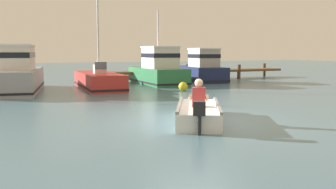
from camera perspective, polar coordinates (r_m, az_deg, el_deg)
name	(u,v)px	position (r m, az deg, el deg)	size (l,w,h in m)	color
ground_plane	(196,120)	(10.72, 4.11, -3.84)	(120.00, 120.00, 0.00)	slate
wooden_dock	(192,71)	(26.43, 3.62, 3.46)	(14.28, 1.64, 1.09)	brown
rowboat_with_person	(198,113)	(10.49, 4.54, -2.69)	(2.47, 3.45, 1.19)	white
moored_boat_grey	(17,74)	(19.56, -21.43, 2.81)	(3.14, 6.53, 2.24)	gray
moored_boat_red	(99,81)	(20.35, -10.26, 2.02)	(2.16, 5.80, 4.72)	#B72D28
moored_boat_green	(158,70)	(22.59, -1.47, 3.62)	(2.22, 5.16, 4.28)	#287042
moored_boat_navy	(202,69)	(24.88, 5.04, 3.77)	(2.36, 4.87, 2.12)	#19234C
mooring_buoy	(183,86)	(18.69, 2.25, 1.20)	(0.44, 0.44, 0.44)	yellow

